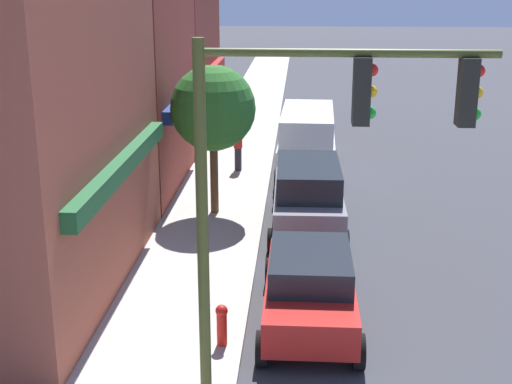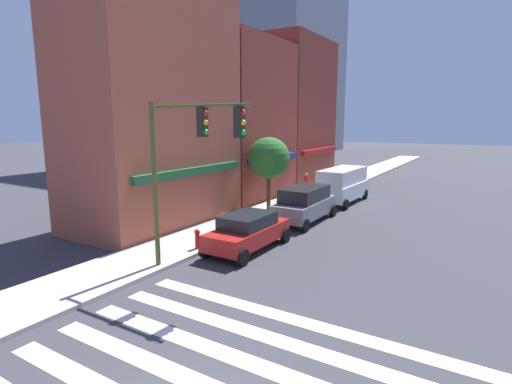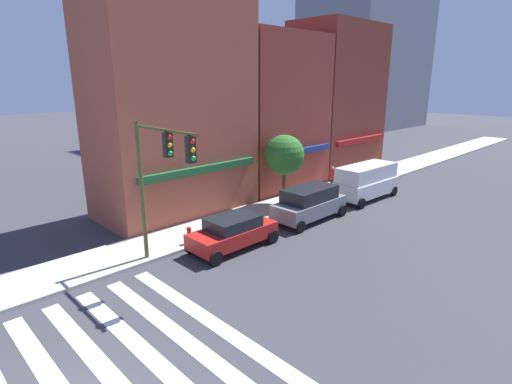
% 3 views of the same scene
% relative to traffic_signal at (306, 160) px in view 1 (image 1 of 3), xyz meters
% --- Properties ---
extents(storefront_row, '(25.09, 5.30, 13.25)m').
position_rel_traffic_signal_xyz_m(storefront_row, '(12.74, 6.62, 1.70)').
color(storefront_row, '#9E4C38').
rests_on(storefront_row, ground_plane).
extents(traffic_signal, '(0.32, 4.25, 6.20)m').
position_rel_traffic_signal_xyz_m(traffic_signal, '(0.00, 0.00, 0.00)').
color(traffic_signal, '#474C1E').
rests_on(traffic_signal, ground_plane).
extents(sedan_red, '(4.41, 2.02, 1.59)m').
position_rel_traffic_signal_xyz_m(sedan_red, '(3.65, -0.17, -3.62)').
color(sedan_red, '#B21E19').
rests_on(sedan_red, ground_plane).
extents(suv_grey, '(4.73, 2.12, 1.94)m').
position_rel_traffic_signal_xyz_m(suv_grey, '(9.44, -0.17, -3.43)').
color(suv_grey, slate).
rests_on(suv_grey, ground_plane).
extents(van_white, '(5.05, 2.22, 2.34)m').
position_rel_traffic_signal_xyz_m(van_white, '(15.54, -0.17, -3.18)').
color(van_white, white).
rests_on(van_white, ground_plane).
extents(pedestrian_red_jacket, '(0.32, 0.32, 1.77)m').
position_rel_traffic_signal_xyz_m(pedestrian_red_jacket, '(15.19, 2.34, -3.39)').
color(pedestrian_red_jacket, '#23232D').
rests_on(pedestrian_red_jacket, sidewalk_left).
extents(fire_hydrant, '(0.24, 0.24, 0.84)m').
position_rel_traffic_signal_xyz_m(fire_hydrant, '(2.30, 1.53, -3.85)').
color(fire_hydrant, red).
rests_on(fire_hydrant, sidewalk_left).
extents(street_tree, '(2.50, 2.50, 4.43)m').
position_rel_traffic_signal_xyz_m(street_tree, '(10.36, 2.63, -1.15)').
color(street_tree, brown).
rests_on(street_tree, sidewalk_left).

